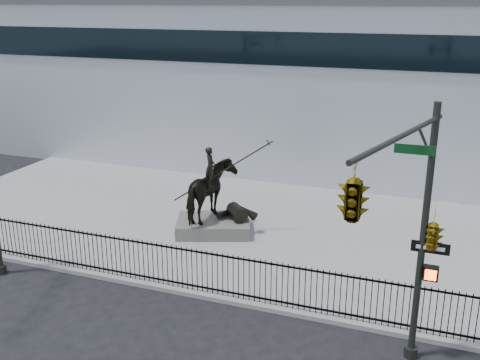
% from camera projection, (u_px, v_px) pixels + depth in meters
% --- Properties ---
extents(ground, '(120.00, 120.00, 0.00)m').
position_uv_depth(ground, '(176.00, 312.00, 17.44)').
color(ground, black).
rests_on(ground, ground).
extents(plaza, '(30.00, 12.00, 0.15)m').
position_uv_depth(plaza, '(251.00, 228.00, 23.66)').
color(plaza, '#999996').
rests_on(plaza, ground).
extents(building, '(44.00, 14.00, 9.00)m').
position_uv_depth(building, '(322.00, 82.00, 33.89)').
color(building, silver).
rests_on(building, ground).
extents(picket_fence, '(22.10, 0.10, 1.50)m').
position_uv_depth(picket_fence, '(193.00, 269.00, 18.28)').
color(picket_fence, black).
rests_on(picket_fence, plaza).
extents(statue_plinth, '(3.47, 2.93, 0.55)m').
position_uv_depth(statue_plinth, '(213.00, 226.00, 23.00)').
color(statue_plinth, '#57534F').
rests_on(statue_plinth, plaza).
extents(equestrian_statue, '(3.57, 2.88, 3.21)m').
position_uv_depth(equestrian_statue, '(214.00, 193.00, 22.56)').
color(equestrian_statue, black).
rests_on(equestrian_statue, statue_plinth).
extents(traffic_signal_right, '(2.17, 6.86, 7.00)m').
position_uv_depth(traffic_signal_right, '(397.00, 216.00, 12.02)').
color(traffic_signal_right, '#272A24').
rests_on(traffic_signal_right, ground).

